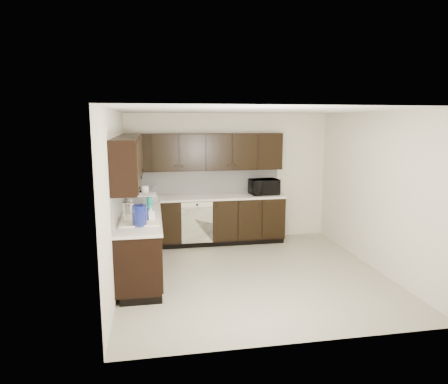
% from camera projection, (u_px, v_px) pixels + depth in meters
% --- Properties ---
extents(floor, '(4.00, 4.00, 0.00)m').
position_uv_depth(floor, '(252.00, 274.00, 6.21)').
color(floor, '#A9A48C').
rests_on(floor, ground).
extents(ceiling, '(4.00, 4.00, 0.00)m').
position_uv_depth(ceiling, '(254.00, 110.00, 5.77)').
color(ceiling, white).
rests_on(ceiling, wall_back).
extents(wall_back, '(4.00, 0.02, 2.50)m').
position_uv_depth(wall_back, '(229.00, 177.00, 7.93)').
color(wall_back, beige).
rests_on(wall_back, floor).
extents(wall_left, '(0.02, 4.00, 2.50)m').
position_uv_depth(wall_left, '(116.00, 200.00, 5.65)').
color(wall_left, beige).
rests_on(wall_left, floor).
extents(wall_right, '(0.02, 4.00, 2.50)m').
position_uv_depth(wall_right, '(375.00, 191.00, 6.33)').
color(wall_right, beige).
rests_on(wall_right, floor).
extents(wall_front, '(4.00, 0.02, 2.50)m').
position_uv_depth(wall_front, '(301.00, 230.00, 4.05)').
color(wall_front, beige).
rests_on(wall_front, floor).
extents(lower_cabinets, '(3.00, 2.80, 0.90)m').
position_uv_depth(lower_cabinets, '(182.00, 232.00, 7.04)').
color(lower_cabinets, black).
rests_on(lower_cabinets, floor).
extents(countertop, '(3.03, 2.83, 0.04)m').
position_uv_depth(countertop, '(181.00, 204.00, 6.95)').
color(countertop, beige).
rests_on(countertop, lower_cabinets).
extents(backsplash, '(3.00, 2.80, 0.48)m').
position_uv_depth(backsplash, '(168.00, 188.00, 7.07)').
color(backsplash, silver).
rests_on(backsplash, countertop).
extents(upper_cabinets, '(3.00, 2.80, 0.70)m').
position_uv_depth(upper_cabinets, '(174.00, 155.00, 6.88)').
color(upper_cabinets, black).
rests_on(upper_cabinets, wall_back).
extents(dishwasher, '(0.58, 0.04, 0.78)m').
position_uv_depth(dishwasher, '(197.00, 220.00, 7.36)').
color(dishwasher, beige).
rests_on(dishwasher, lower_cabinets).
extents(sink, '(0.54, 0.82, 0.42)m').
position_uv_depth(sink, '(140.00, 224.00, 5.75)').
color(sink, beige).
rests_on(sink, countertop).
extents(microwave, '(0.58, 0.43, 0.30)m').
position_uv_depth(microwave, '(264.00, 187.00, 7.75)').
color(microwave, black).
rests_on(microwave, countertop).
extents(soap_bottle_a, '(0.12, 0.12, 0.21)m').
position_uv_depth(soap_bottle_a, '(151.00, 213.00, 5.71)').
color(soap_bottle_a, gray).
rests_on(soap_bottle_a, countertop).
extents(soap_bottle_b, '(0.11, 0.11, 0.22)m').
position_uv_depth(soap_bottle_b, '(132.00, 207.00, 6.08)').
color(soap_bottle_b, gray).
rests_on(soap_bottle_b, countertop).
extents(toaster_oven, '(0.39, 0.34, 0.21)m').
position_uv_depth(toaster_oven, '(146.00, 193.00, 7.36)').
color(toaster_oven, silver).
rests_on(toaster_oven, countertop).
extents(storage_bin, '(0.50, 0.43, 0.17)m').
position_uv_depth(storage_bin, '(143.00, 200.00, 6.83)').
color(storage_bin, white).
rests_on(storage_bin, countertop).
extents(blue_pitcher, '(0.22, 0.22, 0.28)m').
position_uv_depth(blue_pitcher, '(139.00, 216.00, 5.40)').
color(blue_pitcher, navy).
rests_on(blue_pitcher, countertop).
extents(teal_tumbler, '(0.10, 0.10, 0.19)m').
position_uv_depth(teal_tumbler, '(149.00, 203.00, 6.45)').
color(teal_tumbler, '#0D908B').
rests_on(teal_tumbler, countertop).
extents(paper_towel_roll, '(0.15, 0.15, 0.28)m').
position_uv_depth(paper_towel_roll, '(145.00, 194.00, 7.05)').
color(paper_towel_roll, white).
rests_on(paper_towel_roll, countertop).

